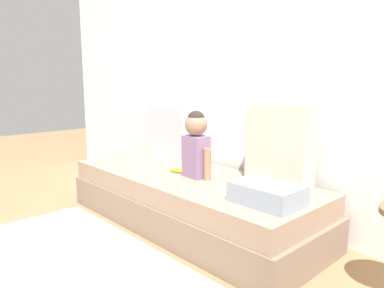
{
  "coord_description": "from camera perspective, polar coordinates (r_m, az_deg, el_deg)",
  "views": [
    {
      "loc": [
        2.02,
        -1.85,
        1.13
      ],
      "look_at": [
        0.04,
        0.0,
        0.65
      ],
      "focal_mm": 33.95,
      "sensor_mm": 36.0,
      "label": 1
    }
  ],
  "objects": [
    {
      "name": "floor_rug",
      "position": [
        2.47,
        -18.21,
        -17.56
      ],
      "size": [
        1.96,
        1.0,
        0.01
      ],
      "primitive_type": "cube",
      "color": "beige",
      "rests_on": "ground"
    },
    {
      "name": "folded_blanket",
      "position": [
        2.22,
        11.71,
        -7.63
      ],
      "size": [
        0.4,
        0.28,
        0.12
      ],
      "primitive_type": "cube",
      "color": "#8E9EB2",
      "rests_on": "couch"
    },
    {
      "name": "couch",
      "position": [
        2.89,
        -0.53,
        -8.78
      ],
      "size": [
        2.18,
        0.84,
        0.4
      ],
      "color": "#826C5B",
      "rests_on": "ground"
    },
    {
      "name": "banana",
      "position": [
        2.89,
        -2.16,
        -4.16
      ],
      "size": [
        0.18,
        0.09,
        0.04
      ],
      "primitive_type": "ellipsoid",
      "rotation": [
        0.0,
        0.0,
        0.26
      ],
      "color": "yellow",
      "rests_on": "couch"
    },
    {
      "name": "toddler",
      "position": [
        2.72,
        0.64,
        0.23
      ],
      "size": [
        0.3,
        0.17,
        0.51
      ],
      "color": "gray",
      "rests_on": "couch"
    },
    {
      "name": "throw_pillow_right",
      "position": [
        2.63,
        13.54,
        0.0
      ],
      "size": [
        0.48,
        0.16,
        0.57
      ],
      "primitive_type": "cube",
      "color": "beige",
      "rests_on": "couch"
    },
    {
      "name": "ground_plane",
      "position": [
        2.96,
        -0.52,
        -12.4
      ],
      "size": [
        12.0,
        12.0,
        0.0
      ],
      "primitive_type": "plane",
      "color": "#93704C"
    },
    {
      "name": "back_wall",
      "position": [
        3.14,
        7.05,
        12.41
      ],
      "size": [
        5.38,
        0.1,
        2.53
      ],
      "primitive_type": "cube",
      "color": "white",
      "rests_on": "ground"
    },
    {
      "name": "throw_pillow_left",
      "position": [
        3.43,
        -3.34,
        1.82
      ],
      "size": [
        0.5,
        0.16,
        0.48
      ],
      "primitive_type": "cube",
      "color": "#B2BCC6",
      "rests_on": "couch"
    }
  ]
}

